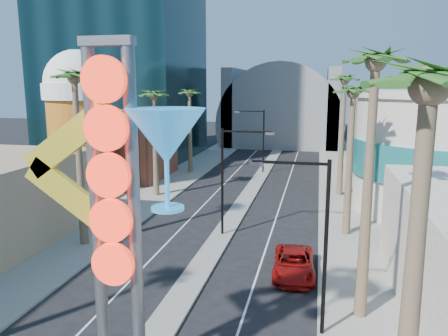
% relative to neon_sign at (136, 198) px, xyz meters
% --- Properties ---
extents(sidewalk_west, '(5.00, 100.00, 0.15)m').
position_rel_neon_sign_xyz_m(sidewalk_west, '(-10.32, 32.04, -7.23)').
color(sidewalk_west, gray).
rests_on(sidewalk_west, ground).
extents(sidewalk_east, '(5.00, 100.00, 0.15)m').
position_rel_neon_sign_xyz_m(sidewalk_east, '(8.68, 32.04, -7.23)').
color(sidewalk_east, gray).
rests_on(sidewalk_east, ground).
extents(median, '(1.60, 84.00, 0.15)m').
position_rel_neon_sign_xyz_m(median, '(-0.82, 35.04, -7.23)').
color(median, gray).
rests_on(median, ground).
extents(brick_filler_west, '(10.00, 10.00, 8.00)m').
position_rel_neon_sign_xyz_m(brick_filler_west, '(-16.82, 35.04, -3.31)').
color(brick_filler_west, brown).
rests_on(brick_filler_west, ground).
extents(filler_east, '(10.00, 20.00, 10.00)m').
position_rel_neon_sign_xyz_m(filler_east, '(15.18, 45.04, -2.31)').
color(filler_east, tan).
rests_on(filler_east, ground).
extents(beer_mug, '(7.00, 7.00, 14.50)m').
position_rel_neon_sign_xyz_m(beer_mug, '(-17.82, 27.04, 0.54)').
color(beer_mug, '#B57818').
rests_on(beer_mug, ground).
extents(canopy, '(22.00, 16.00, 22.00)m').
position_rel_neon_sign_xyz_m(canopy, '(-0.82, 69.04, -3.00)').
color(canopy, slate).
rests_on(canopy, ground).
extents(neon_sign, '(6.53, 2.60, 12.55)m').
position_rel_neon_sign_xyz_m(neon_sign, '(0.00, 0.00, 0.00)').
color(neon_sign, gray).
rests_on(neon_sign, ground).
extents(streetlight_0, '(3.79, 0.25, 8.00)m').
position_rel_neon_sign_xyz_m(streetlight_0, '(-0.27, 17.04, -2.43)').
color(streetlight_0, black).
rests_on(streetlight_0, ground).
extents(streetlight_1, '(3.79, 0.25, 8.00)m').
position_rel_neon_sign_xyz_m(streetlight_1, '(-1.36, 41.04, -2.43)').
color(streetlight_1, black).
rests_on(streetlight_1, ground).
extents(streetlight_2, '(3.45, 0.25, 8.00)m').
position_rel_neon_sign_xyz_m(streetlight_2, '(5.91, 5.04, -2.47)').
color(streetlight_2, black).
rests_on(streetlight_2, ground).
extents(palm_1, '(2.40, 2.40, 12.70)m').
position_rel_neon_sign_xyz_m(palm_1, '(-9.82, 13.04, 3.52)').
color(palm_1, brown).
rests_on(palm_1, ground).
extents(palm_2, '(2.40, 2.40, 11.20)m').
position_rel_neon_sign_xyz_m(palm_2, '(-9.82, 27.04, 2.17)').
color(palm_2, brown).
rests_on(palm_2, ground).
extents(palm_3, '(2.40, 2.40, 11.20)m').
position_rel_neon_sign_xyz_m(palm_3, '(-9.82, 39.04, 2.17)').
color(palm_3, brown).
rests_on(palm_3, ground).
extents(palm_4, '(2.40, 2.40, 12.20)m').
position_rel_neon_sign_xyz_m(palm_4, '(8.18, -2.96, 3.07)').
color(palm_4, brown).
rests_on(palm_4, ground).
extents(palm_5, '(2.40, 2.40, 13.20)m').
position_rel_neon_sign_xyz_m(palm_5, '(8.18, 7.04, 3.96)').
color(palm_5, brown).
rests_on(palm_5, ground).
extents(palm_6, '(2.40, 2.40, 11.70)m').
position_rel_neon_sign_xyz_m(palm_6, '(8.18, 19.04, 2.62)').
color(palm_6, brown).
rests_on(palm_6, ground).
extents(palm_7, '(2.40, 2.40, 12.70)m').
position_rel_neon_sign_xyz_m(palm_7, '(8.18, 31.04, 3.52)').
color(palm_7, brown).
rests_on(palm_7, ground).
extents(red_pickup, '(2.63, 5.27, 1.43)m').
position_rel_neon_sign_xyz_m(red_pickup, '(4.77, 11.20, -6.59)').
color(red_pickup, '#A10E0C').
rests_on(red_pickup, ground).
extents(pedestrian_b, '(1.14, 1.02, 1.93)m').
position_rel_neon_sign_xyz_m(pedestrian_b, '(10.55, 11.71, -6.19)').
color(pedestrian_b, gray).
rests_on(pedestrian_b, sidewalk_east).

